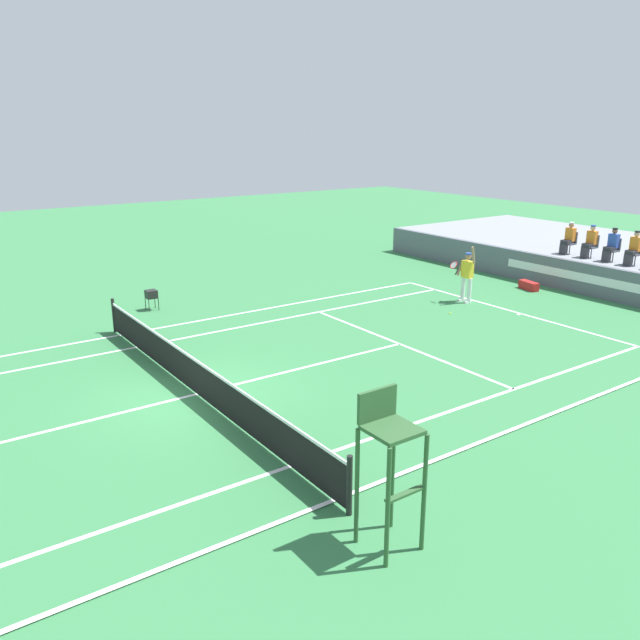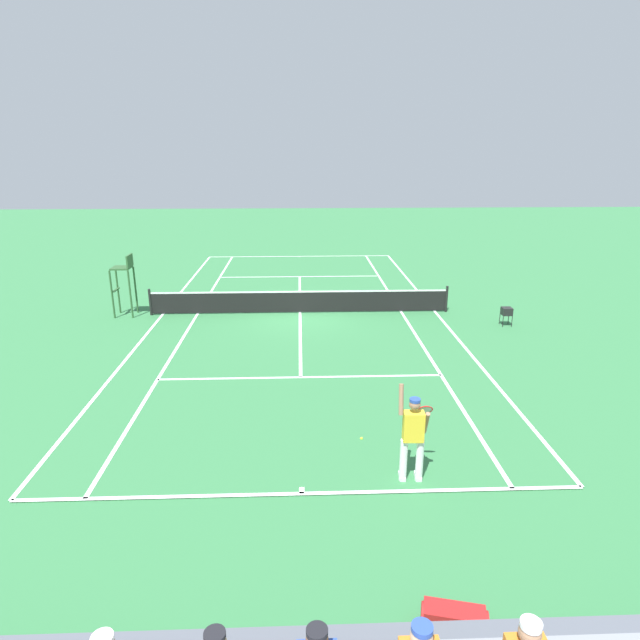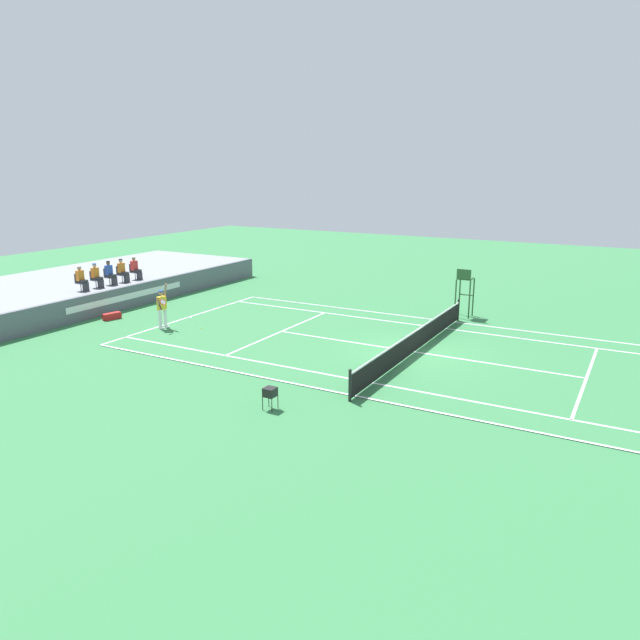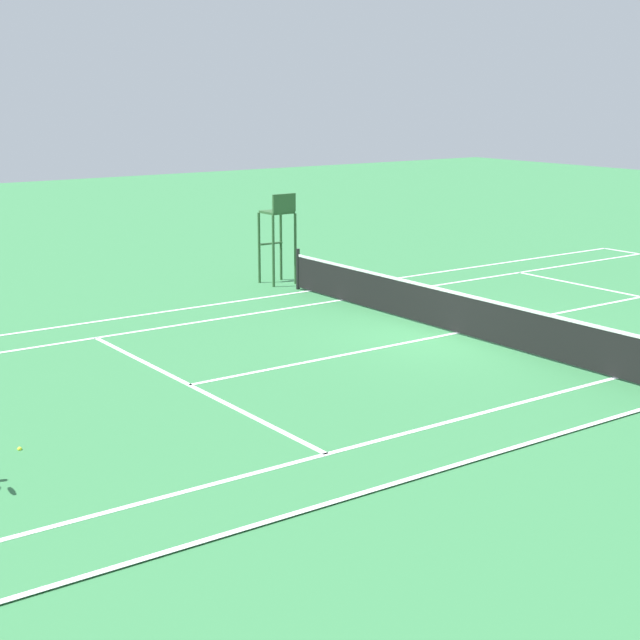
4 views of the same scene
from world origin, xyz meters
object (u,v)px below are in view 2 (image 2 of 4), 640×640
Objects in this scene: tennis_player at (413,436)px; tennis_ball at (361,438)px; ball_hopper at (507,311)px; equipment_bag at (454,618)px; umpire_chair at (124,277)px.

tennis_ball is (0.81, -1.59, -0.96)m from tennis_player.
tennis_player is 2.98× the size of ball_hopper.
ball_hopper is at bearing -113.23° from equipment_bag.
tennis_ball is 0.07× the size of equipment_bag.
umpire_chair is 2.57× the size of equipment_bag.
tennis_ball is 0.10× the size of ball_hopper.
equipment_bag is at bearing 66.77° from ball_hopper.
umpire_chair is at bearing -7.29° from ball_hopper.
equipment_bag is at bearing 98.01° from tennis_ball.
equipment_bag is (0.10, 3.47, -0.83)m from tennis_player.
tennis_player is 11.12m from ball_hopper.
tennis_player is at bearing 116.90° from tennis_ball.
tennis_player reaches higher than tennis_ball.
tennis_player is at bearing 128.15° from umpire_chair.
tennis_ball is at bearing -63.10° from tennis_player.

